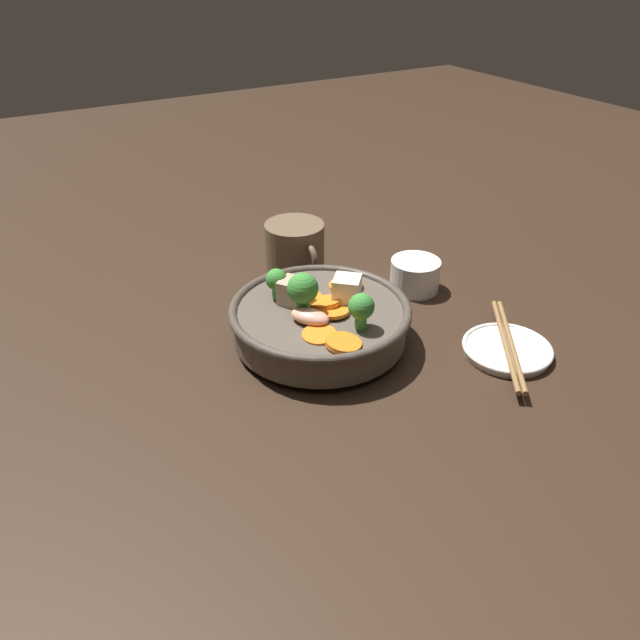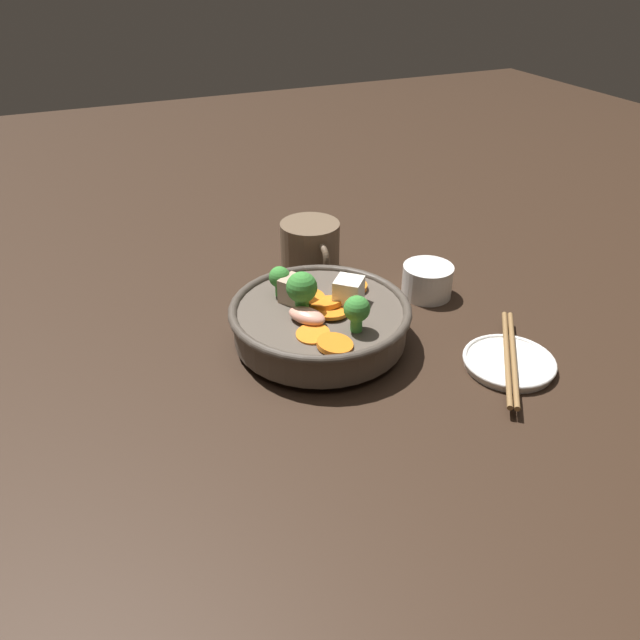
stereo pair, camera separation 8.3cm
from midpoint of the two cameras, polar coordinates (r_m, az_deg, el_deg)
name	(u,v)px [view 1 (the left image)]	position (r m, az deg, el deg)	size (l,w,h in m)	color
ground_plane	(320,342)	(0.85, -2.80, -2.14)	(3.00, 3.00, 0.00)	black
stirfry_bowl	(320,318)	(0.83, -2.87, 0.09)	(0.24, 0.24, 0.11)	#51473D
side_saucer	(507,349)	(0.85, 14.08, -2.71)	(0.12, 0.12, 0.01)	white
tea_cup	(415,275)	(0.97, 6.26, 4.06)	(0.08, 0.08, 0.05)	white
dark_mug	(295,249)	(1.01, -4.66, 6.44)	(0.12, 0.10, 0.08)	brown
chopsticks_pair	(508,343)	(0.84, 14.17, -2.18)	(0.18, 0.14, 0.01)	olive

